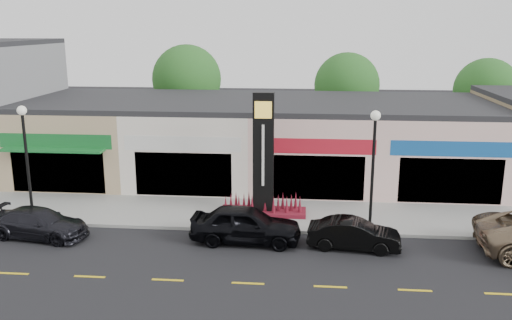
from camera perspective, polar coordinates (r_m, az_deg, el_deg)
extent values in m
plane|color=black|center=(23.50, -7.46, -9.16)|extent=(120.00, 120.00, 0.00)
cube|color=gray|center=(27.44, -5.50, -5.48)|extent=(52.00, 4.30, 0.15)
cube|color=gray|center=(25.37, -6.44, -7.16)|extent=(52.00, 0.20, 0.15)
cube|color=tan|center=(35.89, -16.92, 2.24)|extent=(7.00, 10.00, 4.50)
cube|color=#262628|center=(35.51, -17.19, 6.03)|extent=(7.00, 10.00, 0.30)
cube|color=black|center=(31.67, -20.11, -1.12)|extent=(5.25, 0.10, 2.40)
cube|color=#17682B|center=(31.30, -20.36, 1.89)|extent=(6.30, 0.12, 0.80)
cube|color=#17682B|center=(30.98, -20.65, 0.99)|extent=(5.60, 0.90, 0.12)
cube|color=white|center=(33.90, -5.87, 2.11)|extent=(7.00, 10.00, 4.50)
cube|color=#262628|center=(33.49, -5.98, 6.13)|extent=(7.00, 10.00, 0.30)
cube|color=black|center=(29.39, -7.65, -1.50)|extent=(5.25, 0.10, 2.40)
cube|color=silver|center=(28.99, -7.76, 1.74)|extent=(6.30, 0.12, 0.80)
cube|color=beige|center=(33.29, 6.05, 1.88)|extent=(7.00, 10.00, 4.50)
cube|color=#262628|center=(32.87, 6.15, 5.98)|extent=(7.00, 10.00, 0.30)
cube|color=black|center=(28.69, 6.12, -1.85)|extent=(5.25, 0.10, 2.40)
cube|color=red|center=(28.27, 6.21, 1.47)|extent=(6.30, 0.12, 0.80)
cube|color=beige|center=(34.14, 17.88, 1.58)|extent=(7.00, 10.00, 4.50)
cube|color=#262628|center=(33.73, 18.18, 5.56)|extent=(7.00, 10.00, 0.30)
cube|color=black|center=(29.66, 19.77, -2.08)|extent=(5.25, 0.10, 2.40)
cube|color=#16549F|center=(29.26, 20.05, 1.12)|extent=(6.30, 0.12, 0.80)
cylinder|color=#382619|center=(42.22, -7.14, 3.50)|extent=(0.36, 0.36, 3.15)
sphere|color=#27571B|center=(41.71, -7.29, 8.44)|extent=(5.20, 5.20, 5.20)
cylinder|color=#382619|center=(41.39, 9.35, 3.09)|extent=(0.36, 0.36, 2.97)
sphere|color=#27571B|center=(40.89, 9.54, 7.78)|extent=(4.80, 4.80, 4.80)
cylinder|color=#382619|center=(43.31, 22.67, 2.55)|extent=(0.36, 0.36, 2.80)
sphere|color=#27571B|center=(42.85, 23.07, 6.80)|extent=(4.60, 4.60, 4.60)
cylinder|color=black|center=(28.30, -22.43, -5.42)|extent=(0.32, 0.32, 0.30)
cylinder|color=black|center=(27.62, -22.91, -0.51)|extent=(0.14, 0.14, 5.00)
sphere|color=silver|center=(27.14, -23.43, 4.81)|extent=(0.44, 0.44, 0.44)
cylinder|color=black|center=(25.36, 11.88, -6.85)|extent=(0.32, 0.32, 0.30)
cylinder|color=black|center=(24.60, 12.17, -1.39)|extent=(0.14, 0.14, 5.00)
sphere|color=silver|center=(24.05, 12.48, 4.59)|extent=(0.44, 0.44, 0.44)
cube|color=maroon|center=(26.86, 0.76, -5.45)|extent=(4.20, 1.30, 0.20)
cube|color=black|center=(26.04, 0.78, 0.57)|extent=(1.00, 0.40, 6.00)
cube|color=yellow|center=(25.40, 0.76, 5.29)|extent=(0.80, 0.05, 0.80)
cube|color=silver|center=(25.82, 0.75, 0.46)|extent=(0.12, 0.04, 3.00)
imported|color=black|center=(26.06, -21.90, -6.20)|extent=(2.45, 4.69, 1.30)
imported|color=black|center=(23.62, -1.09, -6.78)|extent=(2.13, 4.86, 1.63)
imported|color=black|center=(23.39, 10.28, -7.70)|extent=(1.77, 4.00, 1.28)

